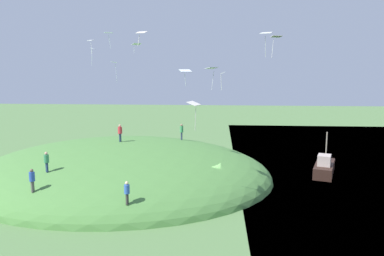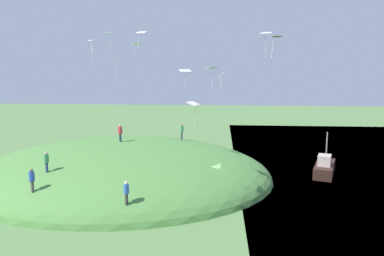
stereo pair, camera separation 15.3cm
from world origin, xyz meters
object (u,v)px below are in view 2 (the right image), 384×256
kite_9 (91,41)px  kite_11 (141,33)px  kite_8 (109,34)px  mooring_post (239,181)px  boat_on_lake (325,167)px  kite_6 (114,64)px  kite_1 (222,75)px  person_near_shore (32,177)px  kite_0 (137,44)px  kite_5 (212,69)px  kite_10 (266,34)px  person_watching_kites (120,131)px  person_walking_path (126,190)px  person_with_child (46,159)px  kite_7 (276,38)px  kite_2 (185,71)px  kite_3 (193,105)px  person_on_hilltop (182,130)px  kite_4 (93,50)px

kite_9 → kite_11: kite_11 is taller
kite_8 → mooring_post: (-13.11, 3.36, -13.97)m
boat_on_lake → kite_6: 24.84m
mooring_post → kite_1: bearing=55.6°
kite_9 → boat_on_lake: bearing=-180.0°
person_near_shore → kite_0: size_ratio=1.42×
kite_9 → mooring_post: bearing=162.8°
kite_5 → kite_9: bearing=-11.6°
kite_8 → kite_10: (-15.42, 1.45, -0.29)m
person_watching_kites → person_walking_path: person_watching_kites is taller
person_watching_kites → person_with_child: bearing=171.6°
kite_0 → kite_7: 19.02m
kite_1 → kite_11: kite_11 is taller
kite_0 → kite_2: 17.25m
mooring_post → kite_5: bearing=-38.3°
kite_3 → kite_2: bearing=-72.3°
person_with_child → person_walking_path: 8.45m
person_near_shore → kite_10: (-18.20, -10.16, 11.21)m
person_on_hilltop → boat_on_lake: bearing=99.9°
person_near_shore → kite_11: bearing=-24.0°
person_on_hilltop → person_walking_path: bearing=10.9°
kite_2 → kite_7: (-7.55, -3.42, 2.85)m
person_walking_path → kite_0: kite_0 is taller
kite_1 → person_watching_kites: bearing=-28.2°
person_with_child → person_near_shore: size_ratio=0.94×
person_walking_path → kite_0: 23.56m
kite_11 → person_near_shore: bearing=47.9°
kite_6 → person_walking_path: bearing=108.0°
kite_1 → kite_10: kite_10 is taller
kite_1 → kite_3: (2.12, 4.38, -2.13)m
boat_on_lake → person_watching_kites: (21.31, 1.73, 3.92)m
kite_2 → kite_9: size_ratio=0.95×
kite_6 → kite_10: kite_10 is taller
kite_10 → person_watching_kites: bearing=-4.6°
kite_8 → kite_5: bearing=173.5°
kite_4 → kite_10: bearing=156.8°
person_watching_kites → kite_11: 10.66m
kite_8 → mooring_post: kite_8 is taller
kite_2 → person_on_hilltop: bearing=-82.6°
kite_3 → kite_5: bearing=-96.9°
person_walking_path → kite_6: kite_6 is taller
person_near_shore → person_on_hilltop: bearing=-14.1°
person_near_shore → kite_3: 13.25m
person_near_shore → kite_9: kite_9 is taller
kite_8 → kite_0: bearing=-98.2°
person_on_hilltop → kite_9: (9.25, 2.38, 9.64)m
kite_2 → kite_7: 8.77m
kite_11 → kite_1: bearing=164.9°
person_near_shore → mooring_post: person_near_shore is taller
kite_0 → kite_2: (-7.28, 15.33, -3.10)m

